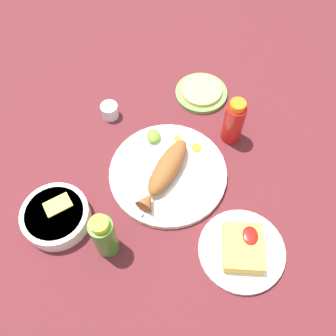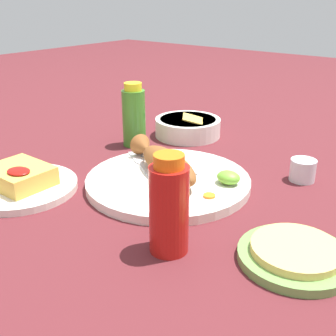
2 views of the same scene
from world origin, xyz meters
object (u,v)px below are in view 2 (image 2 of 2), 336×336
object	(u,v)px
fried_fish	(164,162)
side_plate_fries	(21,187)
salt_cup	(303,171)
main_plate	(168,181)
hot_sauce_bottle_green	(134,116)
hot_sauce_bottle_red	(169,207)
fork_near	(141,164)
fork_far	(162,161)
guacamole_bowl	(188,126)
tortilla_plate	(295,257)

from	to	relation	value
fried_fish	side_plate_fries	size ratio (longest dim) A/B	1.08
fried_fish	side_plate_fries	distance (m)	0.29
salt_cup	fried_fish	bearing A→B (deg)	-139.40
main_plate	hot_sauce_bottle_green	bearing A→B (deg)	147.53
fried_fish	hot_sauce_bottle_red	world-z (taller)	hot_sauce_bottle_red
fried_fish	hot_sauce_bottle_red	distance (m)	0.24
fork_near	hot_sauce_bottle_green	size ratio (longest dim) A/B	1.03
fork_far	hot_sauce_bottle_green	world-z (taller)	hot_sauce_bottle_green
guacamole_bowl	hot_sauce_bottle_green	bearing A→B (deg)	-114.20
hot_sauce_bottle_green	salt_cup	xyz separation A→B (m)	(0.42, 0.05, -0.06)
fried_fish	tortilla_plate	distance (m)	0.34
hot_sauce_bottle_red	fork_far	bearing A→B (deg)	131.13
fork_far	side_plate_fries	world-z (taller)	fork_far
tortilla_plate	fork_far	bearing A→B (deg)	158.29
main_plate	tortilla_plate	bearing A→B (deg)	-16.26
fork_far	main_plate	bearing A→B (deg)	142.57
side_plate_fries	guacamole_bowl	bearing A→B (deg)	83.21
main_plate	tortilla_plate	size ratio (longest dim) A/B	1.98
fried_fish	fork_near	bearing A→B (deg)	-161.99
salt_cup	main_plate	bearing A→B (deg)	-136.53
hot_sauce_bottle_green	main_plate	bearing A→B (deg)	-32.47
fork_near	side_plate_fries	world-z (taller)	fork_near
fried_fish	side_plate_fries	world-z (taller)	fried_fish
fork_near	hot_sauce_bottle_green	world-z (taller)	hot_sauce_bottle_green
fork_far	hot_sauce_bottle_red	xyz separation A→B (m)	(0.21, -0.24, 0.05)
hot_sauce_bottle_green	side_plate_fries	size ratio (longest dim) A/B	0.73
salt_cup	guacamole_bowl	xyz separation A→B (m)	(-0.36, 0.09, 0.01)
hot_sauce_bottle_red	salt_cup	xyz separation A→B (m)	(0.06, 0.37, -0.05)
fried_fish	tortilla_plate	xyz separation A→B (m)	(0.32, -0.10, -0.04)
hot_sauce_bottle_red	guacamole_bowl	world-z (taller)	hot_sauce_bottle_red
hot_sauce_bottle_red	tortilla_plate	size ratio (longest dim) A/B	0.93
fork_far	side_plate_fries	size ratio (longest dim) A/B	0.85
guacamole_bowl	side_plate_fries	bearing A→B (deg)	-96.79
fork_near	tortilla_plate	world-z (taller)	fork_near
fork_far	guacamole_bowl	world-z (taller)	guacamole_bowl
salt_cup	fork_near	bearing A→B (deg)	-148.13
fork_far	tortilla_plate	size ratio (longest dim) A/B	1.12
fork_far	tortilla_plate	world-z (taller)	fork_far
main_plate	fried_fish	bearing A→B (deg)	155.75
hot_sauce_bottle_red	guacamole_bowl	distance (m)	0.55
fork_far	fork_near	bearing A→B (deg)	70.22
main_plate	guacamole_bowl	size ratio (longest dim) A/B	1.89
salt_cup	tortilla_plate	xyz separation A→B (m)	(0.10, -0.28, -0.01)
main_plate	hot_sauce_bottle_green	world-z (taller)	hot_sauce_bottle_green
fork_near	fork_far	world-z (taller)	same
fried_fish	guacamole_bowl	distance (m)	0.31
hot_sauce_bottle_red	hot_sauce_bottle_green	size ratio (longest dim) A/B	0.97
hot_sauce_bottle_green	guacamole_bowl	bearing A→B (deg)	65.80
fried_fish	salt_cup	size ratio (longest dim) A/B	4.49
fried_fish	hot_sauce_bottle_green	size ratio (longest dim) A/B	1.49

